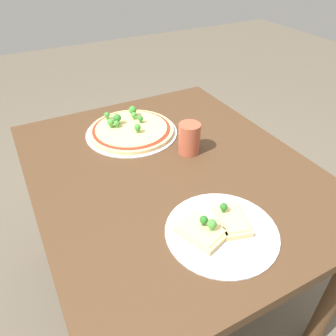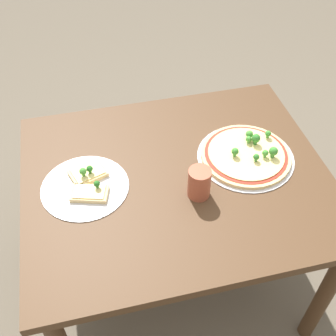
{
  "view_description": "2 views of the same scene",
  "coord_description": "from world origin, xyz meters",
  "px_view_note": "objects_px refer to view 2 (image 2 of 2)",
  "views": [
    {
      "loc": [
        -0.78,
        0.42,
        1.36
      ],
      "look_at": [
        -0.03,
        0.02,
        0.72
      ],
      "focal_mm": 35.0,
      "sensor_mm": 36.0,
      "label": 1
    },
    {
      "loc": [
        -0.27,
        -0.99,
        1.79
      ],
      "look_at": [
        -0.03,
        0.02,
        0.72
      ],
      "focal_mm": 45.0,
      "sensor_mm": 36.0,
      "label": 2
    }
  ],
  "objects_px": {
    "pizza_tray_slice": "(87,184)",
    "drinking_cup": "(199,183)",
    "dining_table": "(176,192)",
    "pizza_tray_whole": "(246,155)"
  },
  "relations": [
    {
      "from": "dining_table",
      "to": "drinking_cup",
      "type": "distance_m",
      "value": 0.19
    },
    {
      "from": "pizza_tray_whole",
      "to": "pizza_tray_slice",
      "type": "bearing_deg",
      "value": -179.45
    },
    {
      "from": "dining_table",
      "to": "pizza_tray_slice",
      "type": "relative_size",
      "value": 3.56
    },
    {
      "from": "pizza_tray_whole",
      "to": "drinking_cup",
      "type": "height_order",
      "value": "drinking_cup"
    },
    {
      "from": "drinking_cup",
      "to": "pizza_tray_slice",
      "type": "bearing_deg",
      "value": 161.04
    },
    {
      "from": "dining_table",
      "to": "pizza_tray_whole",
      "type": "distance_m",
      "value": 0.3
    },
    {
      "from": "pizza_tray_slice",
      "to": "drinking_cup",
      "type": "distance_m",
      "value": 0.39
    },
    {
      "from": "pizza_tray_slice",
      "to": "drinking_cup",
      "type": "xyz_separation_m",
      "value": [
        0.36,
        -0.13,
        0.05
      ]
    },
    {
      "from": "dining_table",
      "to": "pizza_tray_whole",
      "type": "bearing_deg",
      "value": 6.13
    },
    {
      "from": "pizza_tray_whole",
      "to": "pizza_tray_slice",
      "type": "xyz_separation_m",
      "value": [
        -0.59,
        -0.01,
        -0.0
      ]
    }
  ]
}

